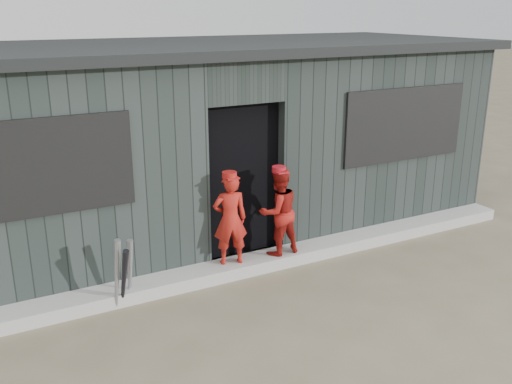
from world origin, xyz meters
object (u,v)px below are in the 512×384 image
bat_mid (130,270)px  player_grey_back (241,211)px  dugout (199,140)px  player_red_left (230,219)px  player_red_right (278,211)px  bat_right (124,279)px  bat_left (117,275)px

bat_mid → player_grey_back: 1.84m
player_grey_back → dugout: size_ratio=0.13×
player_red_left → player_red_right: (0.65, -0.02, -0.01)m
player_red_right → bat_mid: bearing=0.4°
bat_right → player_red_left: (1.36, 0.27, 0.33)m
bat_right → player_grey_back: 1.99m
player_red_left → player_red_right: bearing=-167.8°
bat_mid → player_red_right: (1.90, 0.11, 0.31)m
bat_mid → player_red_left: 1.30m
dugout → bat_right: bearing=-131.0°
dugout → player_red_right: bearing=-79.2°
bat_mid → player_red_right: bearing=3.3°
bat_right → dugout: size_ratio=0.09×
player_red_left → dugout: bearing=-87.4°
bat_right → bat_left: bearing=149.7°
bat_left → player_red_left: size_ratio=0.75×
bat_mid → player_red_left: player_red_left is taller
player_red_left → player_grey_back: size_ratio=1.01×
player_red_right → bat_left: bearing=3.1°
bat_right → player_grey_back: bearing=25.3°
player_grey_back → dugout: (-0.11, 1.09, 0.74)m
bat_left → player_red_right: player_red_right is taller
bat_mid → dugout: 2.55m
player_red_left → player_grey_back: 0.74m
player_red_left → dugout: size_ratio=0.13×
player_red_right → player_grey_back: size_ratio=1.00×
bat_mid → player_grey_back: size_ratio=0.71×
dugout → bat_left: bearing=-132.5°
bat_mid → bat_left: bearing=-147.0°
bat_left → player_grey_back: size_ratio=0.76×
bat_left → bat_right: bearing=-30.3°
bat_left → player_grey_back: 2.03m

